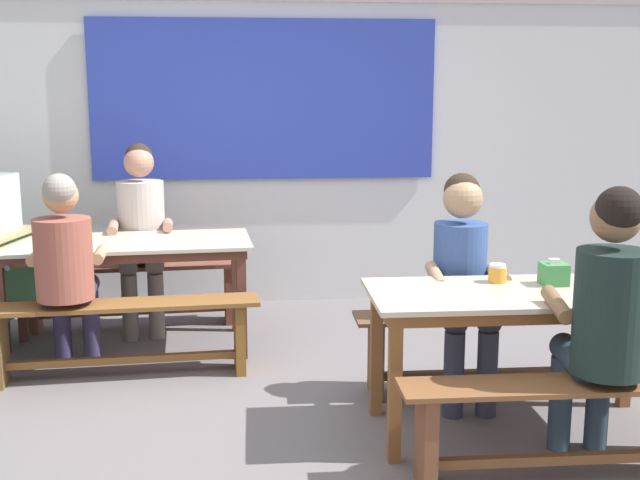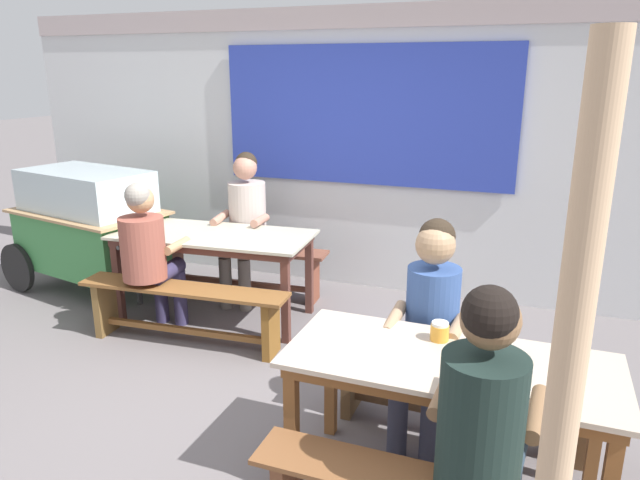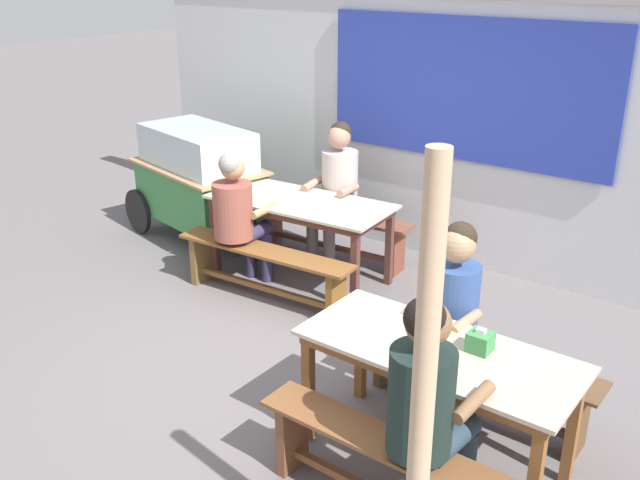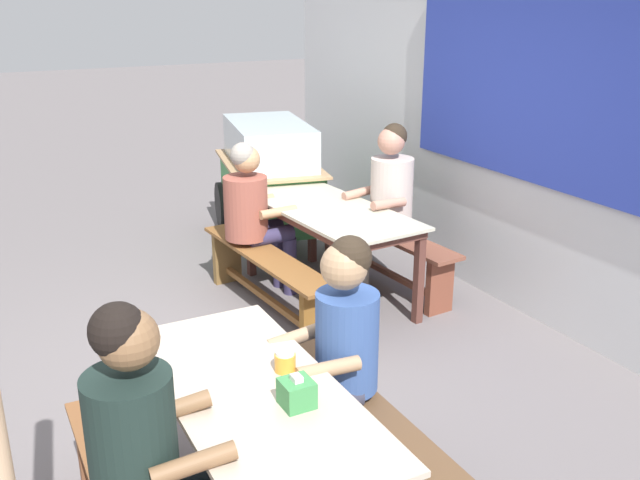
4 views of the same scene
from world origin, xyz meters
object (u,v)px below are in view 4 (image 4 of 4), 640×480
dining_table_near (255,406)px  dining_table_far (328,217)px  bench_far_back (384,246)px  bench_far_front (267,274)px  condiment_jar (285,361)px  person_near_front (151,443)px  person_center_facing (385,197)px  food_cart (269,175)px  bench_near_back (365,444)px  person_left_back_turned (254,210)px  person_right_near_table (333,347)px  tissue_box (297,393)px

dining_table_near → dining_table_far: bearing=144.9°
dining_table_near → bench_far_back: bearing=136.9°
bench_far_front → condiment_jar: bearing=-21.3°
person_near_front → dining_table_far: bearing=139.7°
dining_table_far → person_center_facing: 0.50m
dining_table_far → condiment_jar: (2.09, -1.35, 0.12)m
dining_table_far → bench_far_front: bearing=-85.7°
bench_far_back → food_cart: food_cart is taller
bench_far_back → person_center_facing: person_center_facing is taller
bench_near_back → condiment_jar: size_ratio=16.12×
bench_far_front → person_center_facing: size_ratio=1.24×
person_left_back_turned → person_right_near_table: 2.33m
person_near_front → bench_near_back: bearing=100.6°
bench_far_front → person_center_facing: (0.00, 1.04, 0.46)m
person_near_front → bench_far_back: bearing=133.3°
dining_table_far → tissue_box: bearing=-31.0°
person_near_front → person_left_back_turned: bearing=150.3°
person_left_back_turned → tissue_box: bearing=-19.2°
bench_near_back → dining_table_near: bearing=-90.4°
bench_far_back → person_right_near_table: person_right_near_table is taller
person_center_facing → person_left_back_turned: bearing=-107.8°
person_left_back_turned → dining_table_far: bearing=61.3°
food_cart → person_right_near_table: (3.41, -1.18, 0.07)m
bench_far_front → food_cart: (-1.45, 0.68, 0.36)m
dining_table_far → person_near_front: size_ratio=1.27×
bench_far_back → bench_near_back: (2.22, -1.53, -0.02)m
person_near_front → person_center_facing: person_center_facing is taller
bench_far_front → bench_near_back: (2.14, -0.43, -0.01)m
food_cart → tissue_box: 4.09m
dining_table_near → condiment_jar: (-0.08, 0.18, 0.13)m
dining_table_near → bench_far_back: (-2.22, 2.07, -0.35)m
dining_table_near → person_left_back_turned: bearing=157.3°
person_center_facing → food_cart: bearing=-166.1°
condiment_jar → tissue_box: bearing=-15.6°
person_right_near_table → condiment_jar: (0.10, -0.29, 0.05)m
dining_table_far → person_right_near_table: size_ratio=1.33×
tissue_box → bench_near_back: bearing=112.9°
person_near_front → person_center_facing: (-2.33, 2.50, 0.01)m
person_left_back_turned → tissue_box: (2.64, -0.92, 0.08)m
dining_table_far → bench_far_back: size_ratio=1.02×
bench_near_back → tissue_box: tissue_box is taller
bench_far_front → condiment_jar: 2.26m
dining_table_near → tissue_box: (0.19, 0.11, 0.14)m
bench_far_back → person_left_back_turned: 1.15m
bench_near_back → person_right_near_table: 0.48m
bench_far_front → food_cart: bearing=155.1°
bench_far_front → person_near_front: person_near_front is taller
bench_far_front → tissue_box: size_ratio=12.35×
person_center_facing → tissue_box: person_center_facing is taller
person_right_near_table → tissue_box: (0.37, -0.37, 0.06)m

